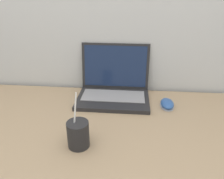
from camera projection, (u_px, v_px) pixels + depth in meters
laptop at (114, 86)px, 1.15m from camera, size 0.37×0.29×0.26m
drink_cup at (78, 134)px, 0.80m from camera, size 0.08×0.08×0.21m
computer_mouse at (167, 104)px, 1.07m from camera, size 0.07×0.11×0.03m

